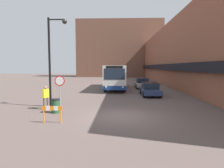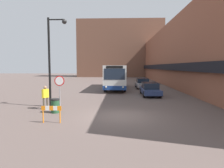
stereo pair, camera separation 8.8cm
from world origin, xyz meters
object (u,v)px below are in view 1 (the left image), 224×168
Objects in this scene: city_bus at (115,76)px; trash_bin at (56,106)px; parked_car_middle at (142,83)px; pedestrian at (46,95)px; parked_car_front at (150,89)px; construction_barricade at (52,111)px; street_lamp at (53,53)px; stop_sign at (60,84)px.

trash_bin is at bearing -103.88° from city_bus.
pedestrian reaches higher than parked_car_middle.
parked_car_front is 11.39m from trash_bin.
city_bus is 6.80× the size of pedestrian.
parked_car_middle is 4.03× the size of construction_barricade.
parked_car_front is 12.97m from construction_barricade.
pedestrian is at bearing -139.45° from parked_car_front.
construction_barricade is at bearing -73.13° from street_lamp.
trash_bin is (0.73, -1.93, -3.65)m from street_lamp.
pedestrian is at bearing 115.17° from construction_barricade.
parked_car_middle is (3.85, 0.80, -1.04)m from city_bus.
city_bus is 4.83× the size of stop_sign.
parked_car_front is 4.97× the size of trash_bin.
parked_car_front is at bearing 48.38° from trash_bin.
street_lamp reaches higher than parked_car_middle.
pedestrian is 1.79× the size of trash_bin.
stop_sign is 1.32m from pedestrian.
trash_bin is (-7.56, -8.51, -0.22)m from parked_car_front.
city_bus is at bearing 79.84° from construction_barricade.
city_bus is 12.16× the size of trash_bin.
street_lamp is at bearing -120.86° from parked_car_middle.
street_lamp is (-0.49, 0.09, 2.39)m from stop_sign.
city_bus is 10.50× the size of construction_barricade.
pedestrian is (-8.64, -14.70, 0.31)m from parked_car_middle.
city_bus is 17.75m from construction_barricade.
parked_car_middle reaches higher than trash_bin.
pedestrian reaches higher than parked_car_front.
city_bus is 14.72m from pedestrian.
parked_car_middle is 16.53m from street_lamp.
street_lamp is 3.95× the size of pedestrian.
parked_car_middle is 4.67× the size of trash_bin.
parked_car_front is 1.06× the size of parked_car_middle.
stop_sign is at bearing 97.59° from trash_bin.
parked_car_middle is at bearing 4.53° from pedestrian.
construction_barricade is (1.66, -3.54, -0.35)m from pedestrian.
street_lamp is at bearing -141.58° from parked_car_front.
city_bus reaches higher than parked_car_middle.
parked_car_front is 11.38m from pedestrian.
pedestrian is at bearing -120.45° from parked_car_middle.
city_bus is at bearing -168.32° from parked_car_middle.
parked_car_middle is at bearing 11.68° from city_bus.
parked_car_front is 10.32m from stop_sign.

